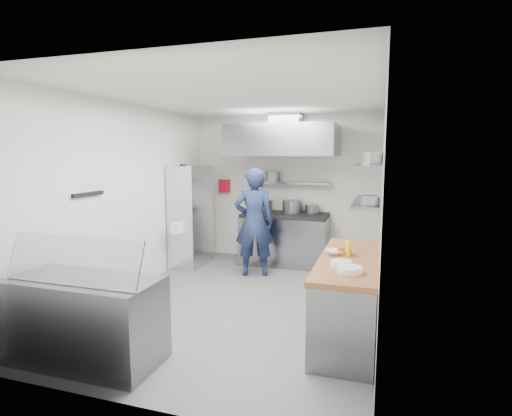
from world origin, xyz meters
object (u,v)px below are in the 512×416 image
(wire_rack, at_px, (191,216))
(display_case, at_px, (86,320))
(gas_range, at_px, (285,240))
(chef, at_px, (254,222))

(wire_rack, bearing_deg, display_case, -80.61)
(gas_range, height_order, chef, chef)
(wire_rack, xyz_separation_m, display_case, (0.58, -3.48, -0.50))
(gas_range, height_order, wire_rack, wire_rack)
(gas_range, xyz_separation_m, chef, (-0.33, -0.86, 0.47))
(gas_range, relative_size, display_case, 1.07)
(display_case, bearing_deg, wire_rack, 99.39)
(display_case, bearing_deg, chef, 77.46)
(chef, distance_m, display_case, 3.36)
(gas_range, xyz_separation_m, wire_rack, (-1.63, -0.62, 0.48))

